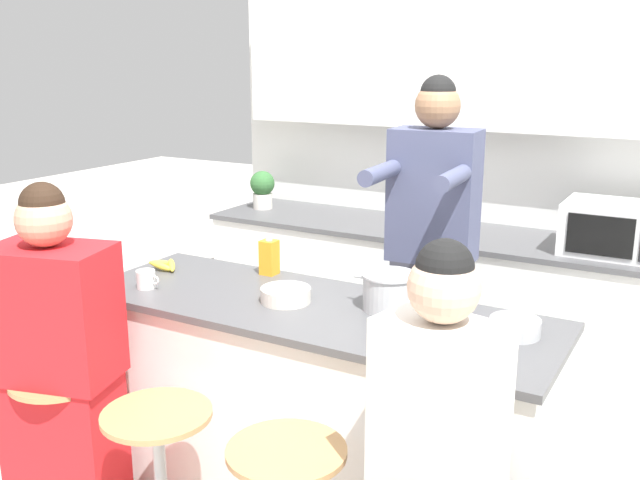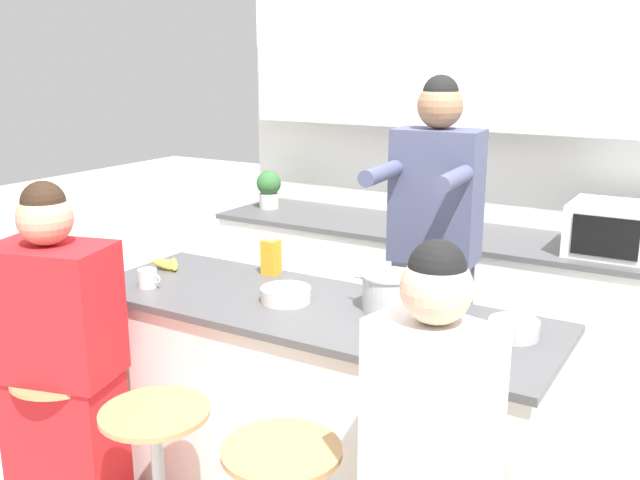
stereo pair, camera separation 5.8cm
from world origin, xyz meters
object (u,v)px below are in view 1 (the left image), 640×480
object	(u,v)px
bar_stool_leftmost	(67,446)
coffee_cup_far	(447,327)
kitchen_island	(312,410)
person_cooking	(430,274)
person_wrapped_blanket	(59,376)
microwave	(616,229)
banana_bunch	(165,265)
potted_plant	(262,188)
cooking_pot	(389,291)
juice_carton	(269,257)
fruit_bowl	(515,327)
coffee_cup_near	(146,279)

from	to	relation	value
bar_stool_leftmost	coffee_cup_far	xyz separation A→B (m)	(1.36, 0.51, 0.59)
kitchen_island	person_cooking	distance (m)	0.84
person_wrapped_blanket	person_cooking	bearing A→B (deg)	36.34
bar_stool_leftmost	microwave	world-z (taller)	microwave
person_wrapped_blanket	banana_bunch	world-z (taller)	person_wrapped_blanket
person_wrapped_blanket	potted_plant	distance (m)	2.22
cooking_pot	coffee_cup_far	size ratio (longest dim) A/B	2.80
person_wrapped_blanket	banana_bunch	size ratio (longest dim) A/B	8.85
bar_stool_leftmost	potted_plant	distance (m)	2.28
person_wrapped_blanket	banana_bunch	xyz separation A→B (m)	(-0.05, 0.67, 0.26)
juice_carton	microwave	world-z (taller)	microwave
microwave	potted_plant	bearing A→B (deg)	179.04
person_wrapped_blanket	fruit_bowl	bearing A→B (deg)	8.26
kitchen_island	microwave	xyz separation A→B (m)	(0.90, 1.50, 0.55)
fruit_bowl	coffee_cup_far	xyz separation A→B (m)	(-0.19, -0.16, 0.02)
cooking_pot	fruit_bowl	world-z (taller)	cooking_pot
kitchen_island	cooking_pot	world-z (taller)	cooking_pot
bar_stool_leftmost	person_wrapped_blanket	bearing A→B (deg)	-73.43
coffee_cup_far	person_wrapped_blanket	bearing A→B (deg)	-159.07
coffee_cup_near	person_cooking	bearing A→B (deg)	41.57
fruit_bowl	banana_bunch	xyz separation A→B (m)	(-1.60, -0.01, -0.01)
person_cooking	fruit_bowl	size ratio (longest dim) A/B	10.20
fruit_bowl	person_wrapped_blanket	bearing A→B (deg)	-156.29
bar_stool_leftmost	coffee_cup_near	world-z (taller)	coffee_cup_near
kitchen_island	fruit_bowl	size ratio (longest dim) A/B	11.02
juice_carton	coffee_cup_near	bearing A→B (deg)	-129.00
coffee_cup_near	microwave	distance (m)	2.32
banana_bunch	potted_plant	bearing A→B (deg)	107.08
person_cooking	fruit_bowl	distance (m)	0.81
fruit_bowl	coffee_cup_near	bearing A→B (deg)	-170.74
kitchen_island	juice_carton	bearing A→B (deg)	144.67
cooking_pot	fruit_bowl	size ratio (longest dim) A/B	1.74
banana_bunch	potted_plant	xyz separation A→B (m)	(-0.45, 1.46, 0.08)
bar_stool_leftmost	person_cooking	size ratio (longest dim) A/B	0.38
cooking_pot	coffee_cup_far	bearing A→B (deg)	-32.09
coffee_cup_near	juice_carton	distance (m)	0.54
cooking_pot	fruit_bowl	bearing A→B (deg)	-3.18
coffee_cup_far	potted_plant	distance (m)	2.46
cooking_pot	banana_bunch	distance (m)	1.11
juice_carton	potted_plant	world-z (taller)	potted_plant
fruit_bowl	banana_bunch	size ratio (longest dim) A/B	1.08
banana_bunch	microwave	world-z (taller)	microwave
kitchen_island	potted_plant	distance (m)	2.07
banana_bunch	bar_stool_leftmost	bearing A→B (deg)	-85.72
person_wrapped_blanket	cooking_pot	distance (m)	1.31
person_wrapped_blanket	microwave	size ratio (longest dim) A/B	2.86
kitchen_island	potted_plant	world-z (taller)	potted_plant
person_cooking	fruit_bowl	world-z (taller)	person_cooking
kitchen_island	coffee_cup_near	world-z (taller)	coffee_cup_near
person_wrapped_blanket	banana_bunch	bearing A→B (deg)	78.92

